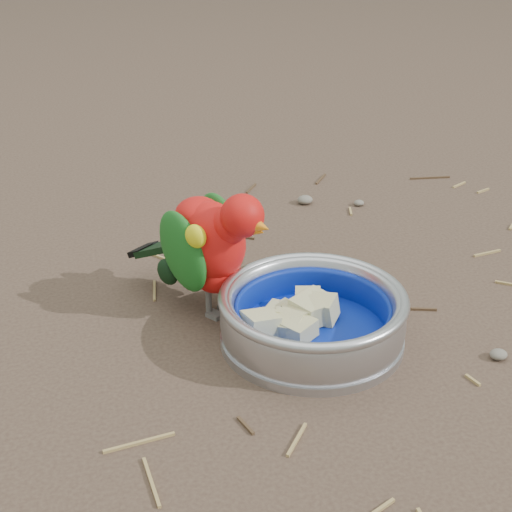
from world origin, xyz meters
name	(u,v)px	position (x,y,z in m)	size (l,w,h in m)	color
ground	(277,333)	(0.00, 0.00, 0.00)	(60.00, 60.00, 0.00)	#4A382C
food_bowl	(312,336)	(0.03, -0.03, 0.01)	(0.20, 0.20, 0.02)	#B2B2BA
bowl_wall	(313,313)	(0.03, -0.03, 0.04)	(0.20, 0.20, 0.04)	#B2B2BA
fruit_wedges	(313,318)	(0.03, -0.03, 0.03)	(0.12, 0.12, 0.03)	#CBC58B
lory_parrot	(211,252)	(-0.06, 0.07, 0.08)	(0.09, 0.19, 0.15)	red
ground_debris	(290,311)	(0.03, 0.04, 0.00)	(0.90, 0.80, 0.01)	#A58750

